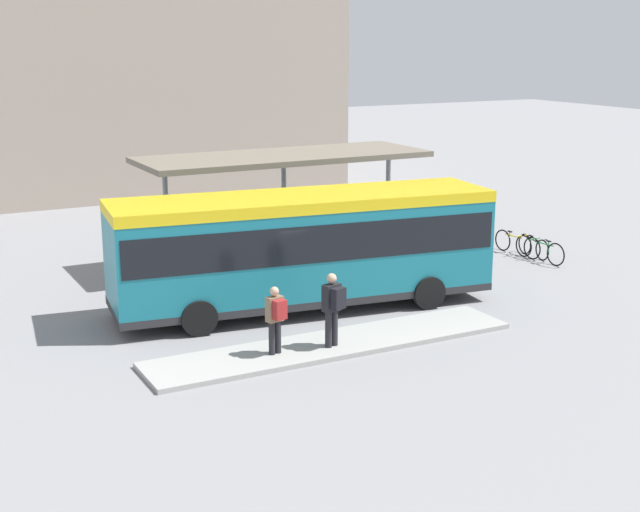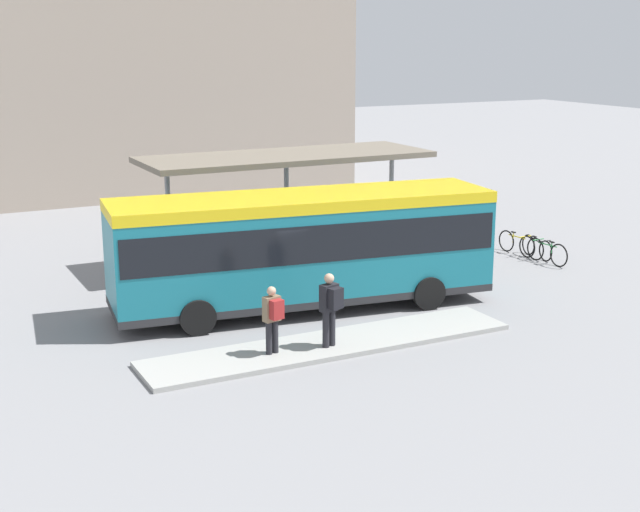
% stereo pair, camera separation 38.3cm
% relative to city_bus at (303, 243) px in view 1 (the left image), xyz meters
% --- Properties ---
extents(ground_plane, '(120.00, 120.00, 0.00)m').
position_rel_city_bus_xyz_m(ground_plane, '(-0.01, 0.00, -1.84)').
color(ground_plane, gray).
extents(curb_island, '(9.27, 1.80, 0.12)m').
position_rel_city_bus_xyz_m(curb_island, '(-0.78, -3.09, -1.78)').
color(curb_island, '#9E9E99').
rests_on(curb_island, ground_plane).
extents(city_bus, '(10.51, 3.84, 3.15)m').
position_rel_city_bus_xyz_m(city_bus, '(0.00, 0.00, 0.00)').
color(city_bus, '#197284').
rests_on(city_bus, ground_plane).
extents(pedestrian_waiting, '(0.43, 0.46, 1.60)m').
position_rel_city_bus_xyz_m(pedestrian_waiting, '(-2.33, -3.19, -0.80)').
color(pedestrian_waiting, '#232328').
rests_on(pedestrian_waiting, curb_island).
extents(pedestrian_companion, '(0.49, 0.53, 1.78)m').
position_rel_city_bus_xyz_m(pedestrian_companion, '(-0.93, -3.36, -0.70)').
color(pedestrian_companion, '#232328').
rests_on(pedestrian_companion, curb_island).
extents(bicycle_green, '(0.48, 1.80, 0.78)m').
position_rel_city_bus_xyz_m(bicycle_green, '(9.24, 0.83, -1.45)').
color(bicycle_green, black).
rests_on(bicycle_green, ground_plane).
extents(bicycle_black, '(0.48, 1.67, 0.72)m').
position_rel_city_bus_xyz_m(bicycle_black, '(9.43, 1.55, -1.48)').
color(bicycle_black, black).
rests_on(bicycle_black, ground_plane).
extents(bicycle_yellow, '(0.48, 1.76, 0.76)m').
position_rel_city_bus_xyz_m(bicycle_yellow, '(9.16, 2.26, -1.46)').
color(bicycle_yellow, black).
rests_on(bicycle_yellow, ground_plane).
extents(station_shelter, '(9.39, 3.34, 3.54)m').
position_rel_city_bus_xyz_m(station_shelter, '(1.82, 5.01, 1.53)').
color(station_shelter, '#706656').
rests_on(station_shelter, ground_plane).
extents(potted_planter_near_shelter, '(0.94, 0.94, 1.41)m').
position_rel_city_bus_xyz_m(potted_planter_near_shelter, '(-1.44, 2.39, -1.11)').
color(potted_planter_near_shelter, slate).
rests_on(potted_planter_near_shelter, ground_plane).
extents(station_building, '(22.06, 13.31, 10.72)m').
position_rel_city_bus_xyz_m(station_building, '(0.35, 24.26, 3.52)').
color(station_building, gray).
rests_on(station_building, ground_plane).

